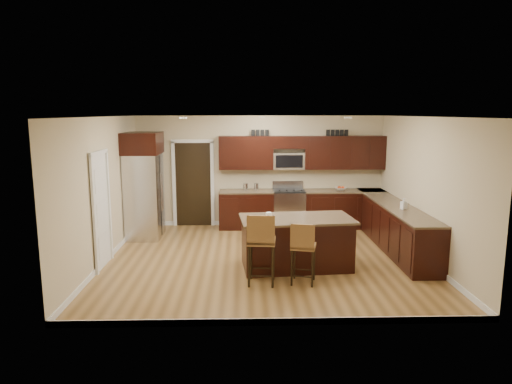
{
  "coord_description": "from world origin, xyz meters",
  "views": [
    {
      "loc": [
        -0.41,
        -8.37,
        2.78
      ],
      "look_at": [
        -0.17,
        0.4,
        1.24
      ],
      "focal_mm": 32.0,
      "sensor_mm": 36.0,
      "label": 1
    }
  ],
  "objects_px": {
    "stool_left": "(261,241)",
    "refrigerator": "(144,184)",
    "island": "(296,244)",
    "stool_mid": "(303,246)",
    "range": "(289,208)"
  },
  "relations": [
    {
      "from": "island",
      "to": "stool_left",
      "type": "distance_m",
      "value": 1.12
    },
    {
      "from": "island",
      "to": "stool_mid",
      "type": "relative_size",
      "value": 2.02
    },
    {
      "from": "island",
      "to": "refrigerator",
      "type": "relative_size",
      "value": 0.89
    },
    {
      "from": "range",
      "to": "refrigerator",
      "type": "height_order",
      "value": "refrigerator"
    },
    {
      "from": "stool_mid",
      "to": "range",
      "type": "bearing_deg",
      "value": 101.8
    },
    {
      "from": "range",
      "to": "stool_mid",
      "type": "xyz_separation_m",
      "value": [
        -0.13,
        -3.74,
        0.17
      ]
    },
    {
      "from": "refrigerator",
      "to": "range",
      "type": "bearing_deg",
      "value": 13.48
    },
    {
      "from": "island",
      "to": "stool_left",
      "type": "relative_size",
      "value": 1.76
    },
    {
      "from": "stool_mid",
      "to": "island",
      "type": "bearing_deg",
      "value": 104.69
    },
    {
      "from": "island",
      "to": "stool_left",
      "type": "height_order",
      "value": "stool_left"
    },
    {
      "from": "stool_left",
      "to": "stool_mid",
      "type": "xyz_separation_m",
      "value": [
        0.68,
        0.01,
        -0.1
      ]
    },
    {
      "from": "range",
      "to": "stool_mid",
      "type": "height_order",
      "value": "range"
    },
    {
      "from": "stool_mid",
      "to": "refrigerator",
      "type": "xyz_separation_m",
      "value": [
        -3.17,
        2.95,
        0.56
      ]
    },
    {
      "from": "stool_left",
      "to": "refrigerator",
      "type": "relative_size",
      "value": 0.51
    },
    {
      "from": "range",
      "to": "stool_left",
      "type": "bearing_deg",
      "value": -102.2
    }
  ]
}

